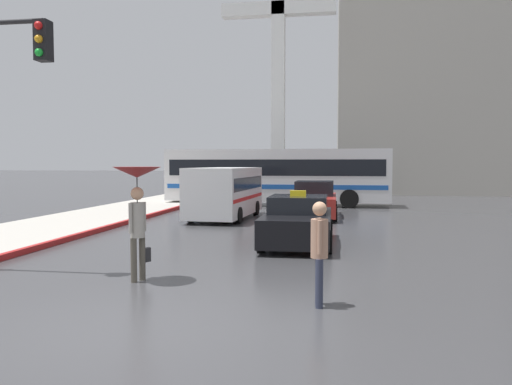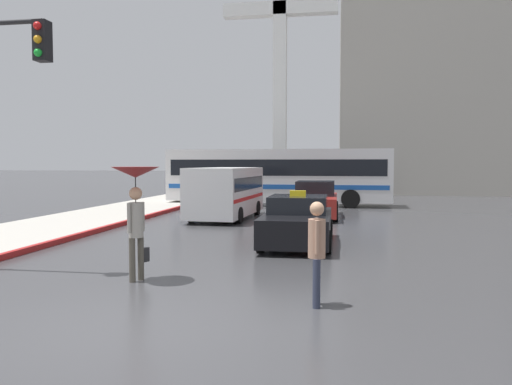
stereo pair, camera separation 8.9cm
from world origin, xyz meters
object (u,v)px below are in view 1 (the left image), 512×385
(taxi, at_px, (298,222))
(city_bus, at_px, (277,174))
(monument_cross, at_px, (278,49))
(sedan_red, at_px, (314,201))
(pedestrian_with_umbrella, at_px, (137,192))
(ambulance_van, at_px, (225,190))
(pedestrian_man, at_px, (319,246))

(taxi, height_order, city_bus, city_bus)
(monument_cross, bearing_deg, sedan_red, -77.26)
(sedan_red, bearing_deg, monument_cross, -77.26)
(taxi, distance_m, monument_cross, 23.33)
(pedestrian_with_umbrella, bearing_deg, ambulance_van, 28.16)
(pedestrian_with_umbrella, relative_size, pedestrian_man, 1.32)
(sedan_red, relative_size, monument_cross, 0.26)
(pedestrian_with_umbrella, bearing_deg, taxi, -5.05)
(taxi, bearing_deg, ambulance_van, -61.03)
(pedestrian_with_umbrella, xyz_separation_m, pedestrian_man, (3.51, -1.17, -0.75))
(sedan_red, xyz_separation_m, city_bus, (-2.29, 5.87, 1.00))
(ambulance_van, relative_size, pedestrian_with_umbrella, 2.46)
(pedestrian_man, height_order, monument_cross, monument_cross)
(city_bus, bearing_deg, taxi, -169.26)
(pedestrian_man, bearing_deg, monument_cross, -175.47)
(ambulance_van, height_order, pedestrian_with_umbrella, pedestrian_with_umbrella)
(taxi, relative_size, sedan_red, 0.89)
(ambulance_van, xyz_separation_m, pedestrian_with_umbrella, (0.73, -11.10, 0.55))
(ambulance_van, distance_m, pedestrian_man, 12.97)
(taxi, height_order, sedan_red, sedan_red)
(sedan_red, distance_m, city_bus, 6.38)
(city_bus, xyz_separation_m, pedestrian_with_umbrella, (-0.61, -18.02, 0.03))
(taxi, distance_m, pedestrian_man, 6.07)
(sedan_red, bearing_deg, pedestrian_with_umbrella, 76.58)
(pedestrian_man, distance_m, monument_cross, 28.85)
(pedestrian_with_umbrella, distance_m, monument_cross, 27.27)
(sedan_red, relative_size, ambulance_van, 0.85)
(city_bus, relative_size, pedestrian_with_umbrella, 5.47)
(taxi, height_order, ambulance_van, ambulance_van)
(city_bus, bearing_deg, ambulance_van, 170.64)
(taxi, bearing_deg, pedestrian_man, 97.34)
(ambulance_van, relative_size, city_bus, 0.45)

